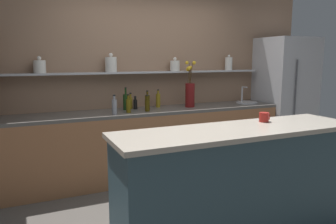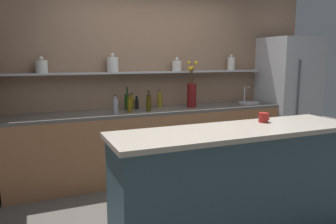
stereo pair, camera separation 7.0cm
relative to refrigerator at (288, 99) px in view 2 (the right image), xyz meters
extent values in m
plane|color=#4C4742|center=(-2.20, -1.20, -0.96)|extent=(12.00, 12.00, 0.00)
cube|color=#937056|center=(-2.20, 0.40, 0.34)|extent=(5.20, 0.10, 2.60)
cube|color=#B7B7BC|center=(-2.28, 0.26, 0.45)|extent=(3.63, 0.18, 0.02)
cylinder|color=silver|center=(-3.64, 0.25, 0.54)|extent=(0.14, 0.14, 0.16)
sphere|color=silver|center=(-3.64, 0.25, 0.64)|extent=(0.05, 0.05, 0.05)
cylinder|color=silver|center=(-2.76, 0.25, 0.56)|extent=(0.15, 0.15, 0.20)
sphere|color=silver|center=(-2.76, 0.25, 0.68)|extent=(0.05, 0.05, 0.05)
cylinder|color=silver|center=(-1.83, 0.25, 0.53)|extent=(0.14, 0.14, 0.15)
sphere|color=silver|center=(-1.83, 0.25, 0.63)|extent=(0.05, 0.05, 0.05)
cylinder|color=silver|center=(-0.92, 0.25, 0.56)|extent=(0.11, 0.11, 0.20)
sphere|color=silver|center=(-0.92, 0.25, 0.68)|extent=(0.04, 0.04, 0.04)
cube|color=#99603D|center=(-2.28, 0.04, -0.52)|extent=(3.73, 0.62, 0.88)
cube|color=#56514C|center=(-2.28, 0.04, -0.06)|extent=(3.73, 0.62, 0.04)
cube|color=#334C56|center=(-2.20, -1.81, -0.47)|extent=(2.13, 0.55, 0.98)
cube|color=#ADA393|center=(-2.20, -1.81, 0.04)|extent=(2.19, 0.61, 0.04)
cube|color=#B7B7BC|center=(0.00, 0.00, 0.00)|extent=(0.79, 0.70, 1.92)
cylinder|color=#4C4C51|center=(-0.14, -0.37, 0.10)|extent=(0.02, 0.02, 1.05)
cylinder|color=maroon|center=(-1.70, 0.03, 0.13)|extent=(0.13, 0.13, 0.33)
cylinder|color=#4C3319|center=(-1.70, 0.03, 0.40)|extent=(0.02, 0.02, 0.22)
sphere|color=yellow|center=(-1.68, 0.07, 0.51)|extent=(0.05, 0.05, 0.05)
cylinder|color=#4C3319|center=(-1.71, 0.06, 0.44)|extent=(0.04, 0.01, 0.28)
sphere|color=yellow|center=(-1.72, 0.10, 0.58)|extent=(0.05, 0.05, 0.05)
cylinder|color=#4C3319|center=(-1.71, 0.03, 0.40)|extent=(0.02, 0.02, 0.21)
sphere|color=yellow|center=(-1.74, 0.01, 0.50)|extent=(0.06, 0.06, 0.06)
cylinder|color=#4C3319|center=(-1.70, 0.04, 0.39)|extent=(0.02, 0.01, 0.19)
sphere|color=yellow|center=(-1.72, 0.08, 0.49)|extent=(0.05, 0.05, 0.05)
cylinder|color=#4C3319|center=(-1.68, 0.03, 0.44)|extent=(0.01, 0.07, 0.28)
sphere|color=yellow|center=(-1.64, 0.03, 0.58)|extent=(0.05, 0.05, 0.05)
cylinder|color=#B7B7BC|center=(-0.71, 0.04, -0.03)|extent=(0.32, 0.32, 0.02)
cylinder|color=#B7B7BC|center=(-0.71, 0.16, 0.09)|extent=(0.02, 0.02, 0.22)
cylinder|color=#B7B7BC|center=(-0.71, 0.10, 0.20)|extent=(0.02, 0.12, 0.02)
cylinder|color=black|center=(-2.47, 0.15, 0.03)|extent=(0.05, 0.05, 0.13)
cylinder|color=black|center=(-2.47, 0.15, 0.11)|extent=(0.03, 0.03, 0.04)
cylinder|color=black|center=(-2.47, 0.15, 0.13)|extent=(0.03, 0.03, 0.01)
cylinder|color=#47380A|center=(-2.39, -0.09, 0.04)|extent=(0.06, 0.06, 0.15)
cylinder|color=#47380A|center=(-2.39, -0.09, 0.14)|extent=(0.03, 0.03, 0.05)
cylinder|color=black|center=(-2.39, -0.09, 0.17)|extent=(0.03, 0.03, 0.01)
cylinder|color=#193814|center=(-2.61, 0.14, 0.07)|extent=(0.07, 0.07, 0.21)
cylinder|color=#193814|center=(-2.61, 0.14, 0.21)|extent=(0.02, 0.02, 0.08)
cylinder|color=black|center=(-2.61, 0.14, 0.26)|extent=(0.03, 0.03, 0.01)
cylinder|color=brown|center=(-2.64, -0.09, 0.05)|extent=(0.06, 0.06, 0.17)
cylinder|color=brown|center=(-2.64, -0.09, 0.16)|extent=(0.03, 0.03, 0.05)
cylinder|color=black|center=(-2.64, -0.09, 0.19)|extent=(0.03, 0.03, 0.01)
cylinder|color=#47380A|center=(-2.34, 0.04, 0.06)|extent=(0.06, 0.06, 0.19)
cylinder|color=#47380A|center=(-2.34, 0.04, 0.18)|extent=(0.03, 0.03, 0.05)
cylinder|color=black|center=(-2.34, 0.04, 0.21)|extent=(0.03, 0.03, 0.01)
cylinder|color=olive|center=(-2.12, 0.19, 0.05)|extent=(0.06, 0.06, 0.19)
cylinder|color=olive|center=(-2.12, 0.19, 0.17)|extent=(0.03, 0.03, 0.05)
cylinder|color=black|center=(-2.12, 0.19, 0.21)|extent=(0.03, 0.03, 0.01)
cylinder|color=gray|center=(-2.84, -0.15, 0.05)|extent=(0.06, 0.06, 0.18)
cylinder|color=gray|center=(-2.84, -0.15, 0.17)|extent=(0.03, 0.03, 0.04)
cylinder|color=black|center=(-2.84, -0.15, 0.20)|extent=(0.03, 0.03, 0.01)
cylinder|color=olive|center=(-2.52, 0.21, 0.04)|extent=(0.05, 0.05, 0.15)
cylinder|color=olive|center=(-2.52, 0.21, 0.14)|extent=(0.03, 0.03, 0.05)
cylinder|color=black|center=(-2.52, 0.21, 0.17)|extent=(0.03, 0.03, 0.01)
cylinder|color=maroon|center=(-1.84, -1.68, 0.10)|extent=(0.09, 0.09, 0.09)
cube|color=maroon|center=(-1.78, -1.68, 0.10)|extent=(0.02, 0.01, 0.06)
camera|label=1|loc=(-3.84, -4.02, 0.64)|focal=35.00mm
camera|label=2|loc=(-3.78, -4.05, 0.64)|focal=35.00mm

